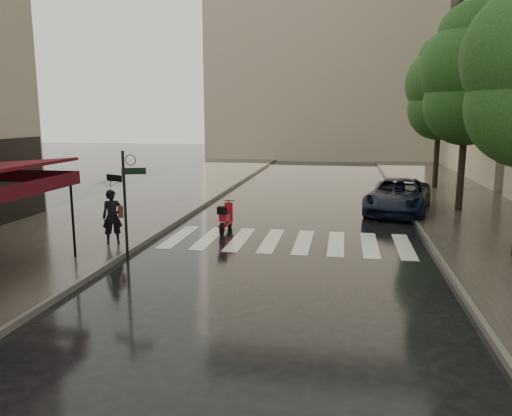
% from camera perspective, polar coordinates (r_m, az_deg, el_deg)
% --- Properties ---
extents(ground, '(120.00, 120.00, 0.00)m').
position_cam_1_polar(ground, '(11.51, -15.13, -10.37)').
color(ground, black).
rests_on(ground, ground).
extents(sidewalk_near, '(6.00, 60.00, 0.12)m').
position_cam_1_polar(sidewalk_near, '(23.90, -12.81, 0.69)').
color(sidewalk_near, '#38332D').
rests_on(sidewalk_near, ground).
extents(sidewalk_far, '(5.50, 60.00, 0.12)m').
position_cam_1_polar(sidewalk_far, '(22.74, 23.94, -0.46)').
color(sidewalk_far, '#38332D').
rests_on(sidewalk_far, ground).
extents(curb_near, '(0.12, 60.00, 0.16)m').
position_cam_1_polar(curb_near, '(22.90, -5.75, 0.51)').
color(curb_near, '#595651').
rests_on(curb_near, ground).
extents(curb_far, '(0.12, 60.00, 0.16)m').
position_cam_1_polar(curb_far, '(22.22, 16.93, -0.20)').
color(curb_far, '#595651').
rests_on(curb_far, ground).
extents(crosswalk, '(7.85, 3.20, 0.01)m').
position_cam_1_polar(crosswalk, '(16.29, 3.59, -3.81)').
color(crosswalk, silver).
rests_on(crosswalk, ground).
extents(signpost, '(1.17, 0.29, 3.10)m').
position_cam_1_polar(signpost, '(14.17, -14.75, 1.24)').
color(signpost, black).
rests_on(signpost, ground).
extents(backdrop_building, '(22.00, 6.00, 20.00)m').
position_cam_1_polar(backdrop_building, '(48.10, 8.29, 17.54)').
color(backdrop_building, tan).
rests_on(backdrop_building, ground).
extents(tree_mid, '(3.80, 3.80, 8.34)m').
position_cam_1_polar(tree_mid, '(22.27, 23.10, 13.72)').
color(tree_mid, black).
rests_on(tree_mid, sidewalk_far).
extents(tree_far, '(3.80, 3.80, 8.16)m').
position_cam_1_polar(tree_far, '(29.16, 20.38, 12.68)').
color(tree_far, black).
rests_on(tree_far, sidewalk_far).
extents(pedestrian_with_umbrella, '(1.37, 1.38, 2.46)m').
position_cam_1_polar(pedestrian_with_umbrella, '(15.84, -16.22, 1.84)').
color(pedestrian_with_umbrella, black).
rests_on(pedestrian_with_umbrella, sidewalk_near).
extents(scooter, '(0.41, 1.56, 1.02)m').
position_cam_1_polar(scooter, '(17.55, -3.51, -1.19)').
color(scooter, black).
rests_on(scooter, ground).
extents(parked_car, '(3.39, 5.53, 1.43)m').
position_cam_1_polar(parked_car, '(21.71, 15.95, 1.33)').
color(parked_car, black).
rests_on(parked_car, ground).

